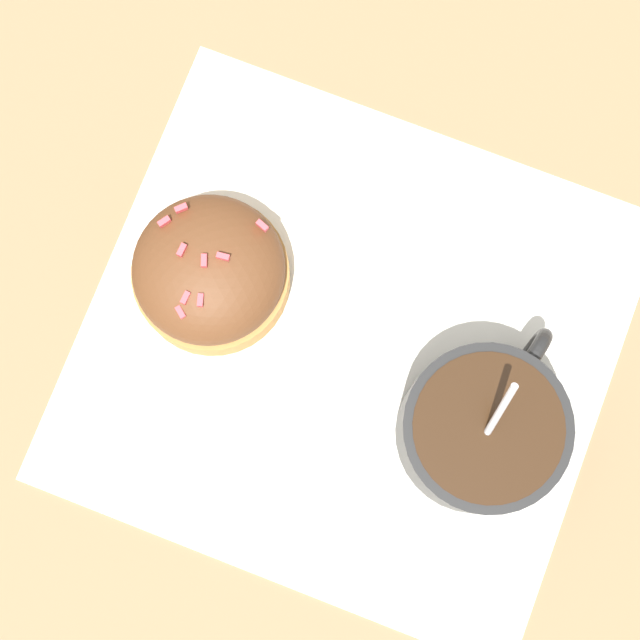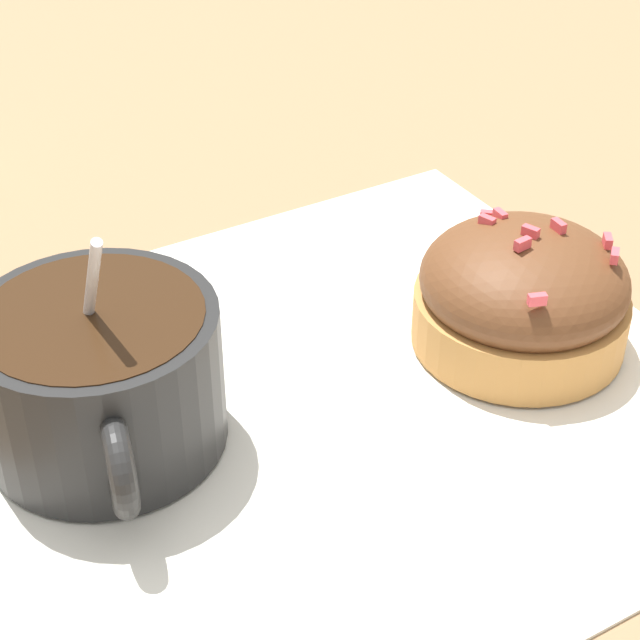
% 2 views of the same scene
% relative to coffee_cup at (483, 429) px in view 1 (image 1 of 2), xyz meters
% --- Properties ---
extents(ground_plane, '(3.00, 3.00, 0.00)m').
position_rel_coffee_cup_xyz_m(ground_plane, '(0.09, -0.01, -0.03)').
color(ground_plane, '#93704C').
extents(paper_napkin, '(0.33, 0.31, 0.00)m').
position_rel_coffee_cup_xyz_m(paper_napkin, '(0.09, -0.01, -0.03)').
color(paper_napkin, white).
rests_on(paper_napkin, ground_plane).
extents(coffee_cup, '(0.09, 0.11, 0.10)m').
position_rel_coffee_cup_xyz_m(coffee_cup, '(0.00, 0.00, 0.00)').
color(coffee_cup, black).
rests_on(coffee_cup, paper_napkin).
extents(frosted_pastry, '(0.09, 0.09, 0.06)m').
position_rel_coffee_cup_xyz_m(frosted_pastry, '(0.18, -0.02, -0.01)').
color(frosted_pastry, '#C18442').
rests_on(frosted_pastry, paper_napkin).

